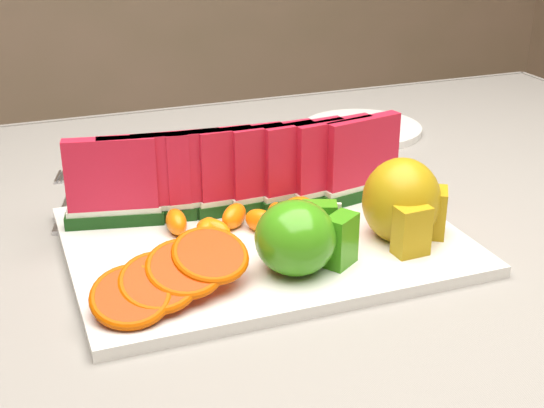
{
  "coord_description": "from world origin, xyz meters",
  "views": [
    {
      "loc": [
        -0.22,
        -0.69,
        1.12
      ],
      "look_at": [
        0.03,
        -0.03,
        0.81
      ],
      "focal_mm": 50.0,
      "sensor_mm": 36.0,
      "label": 1
    }
  ],
  "objects_px": {
    "pear_cluster": "(404,203)",
    "fork": "(70,199)",
    "side_plate": "(362,129)",
    "platter": "(263,240)",
    "apple_cluster": "(302,237)"
  },
  "relations": [
    {
      "from": "side_plate",
      "to": "platter",
      "type": "bearing_deg",
      "value": -131.54
    },
    {
      "from": "pear_cluster",
      "to": "side_plate",
      "type": "xyz_separation_m",
      "value": [
        0.14,
        0.36,
        -0.05
      ]
    },
    {
      "from": "fork",
      "to": "platter",
      "type": "bearing_deg",
      "value": -47.43
    },
    {
      "from": "platter",
      "to": "fork",
      "type": "height_order",
      "value": "platter"
    },
    {
      "from": "side_plate",
      "to": "fork",
      "type": "distance_m",
      "value": 0.46
    },
    {
      "from": "platter",
      "to": "pear_cluster",
      "type": "distance_m",
      "value": 0.15
    },
    {
      "from": "platter",
      "to": "pear_cluster",
      "type": "bearing_deg",
      "value": -22.08
    },
    {
      "from": "pear_cluster",
      "to": "fork",
      "type": "xyz_separation_m",
      "value": [
        -0.31,
        0.25,
        -0.05
      ]
    },
    {
      "from": "apple_cluster",
      "to": "fork",
      "type": "height_order",
      "value": "apple_cluster"
    },
    {
      "from": "platter",
      "to": "fork",
      "type": "bearing_deg",
      "value": 132.57
    },
    {
      "from": "apple_cluster",
      "to": "side_plate",
      "type": "xyz_separation_m",
      "value": [
        0.26,
        0.39,
        -0.04
      ]
    },
    {
      "from": "platter",
      "to": "apple_cluster",
      "type": "height_order",
      "value": "apple_cluster"
    },
    {
      "from": "platter",
      "to": "pear_cluster",
      "type": "relative_size",
      "value": 3.75
    },
    {
      "from": "apple_cluster",
      "to": "fork",
      "type": "bearing_deg",
      "value": 124.45
    },
    {
      "from": "pear_cluster",
      "to": "fork",
      "type": "height_order",
      "value": "pear_cluster"
    }
  ]
}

